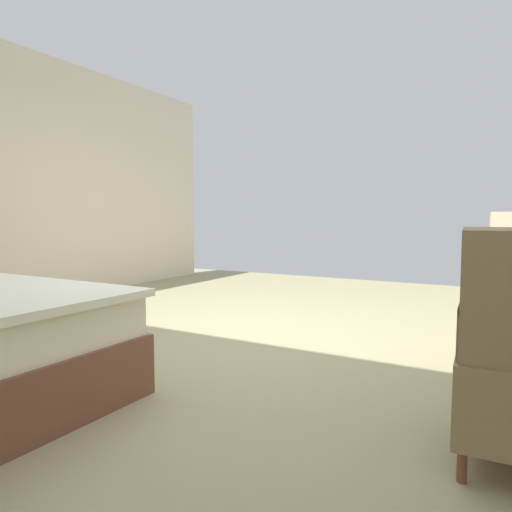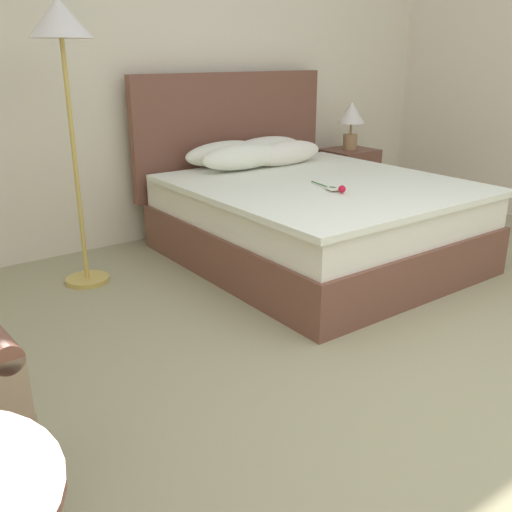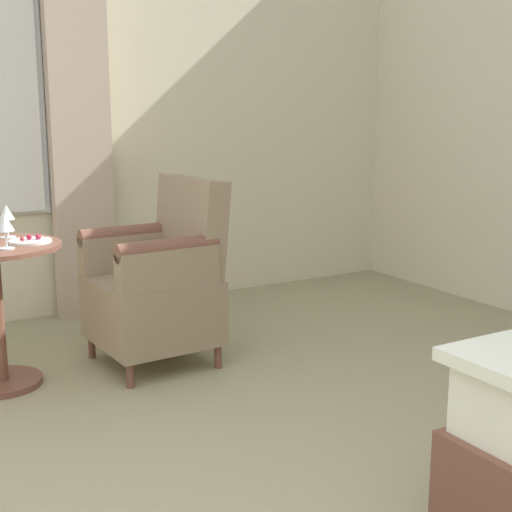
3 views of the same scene
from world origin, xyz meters
TOP-DOWN VIEW (x-y plane):
  - wall_headboard_side at (0.00, 3.34)m, footprint 6.18×0.12m
  - bed at (0.74, 2.21)m, footprint 1.79×2.09m
  - nightstand at (1.90, 2.94)m, footprint 0.47×0.40m
  - bedside_lamp at (1.90, 2.94)m, footprint 0.24×0.24m
  - floor_lamp_brass at (-0.76, 2.66)m, footprint 0.36×0.36m

SIDE VIEW (x-z plane):
  - nightstand at x=1.90m, z-range 0.00..0.58m
  - bed at x=0.74m, z-range -0.30..0.98m
  - bedside_lamp at x=1.90m, z-range 0.66..1.08m
  - wall_headboard_side at x=0.00m, z-range 0.00..2.87m
  - floor_lamp_brass at x=-0.76m, z-range 0.60..2.32m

